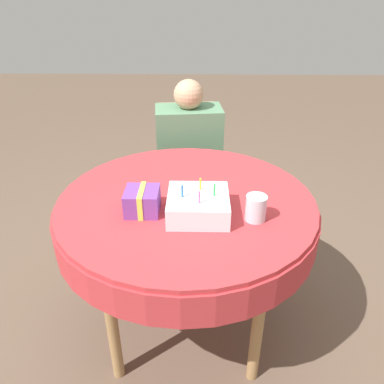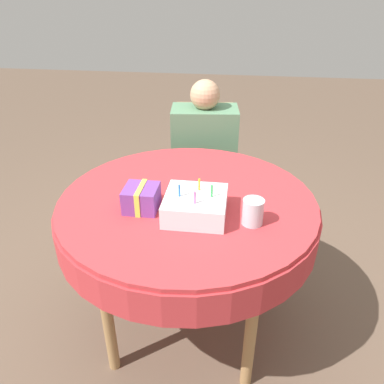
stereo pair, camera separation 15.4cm
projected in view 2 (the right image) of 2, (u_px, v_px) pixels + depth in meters
name	position (u px, v px, depth m)	size (l,w,h in m)	color
ground_plane	(188.00, 321.00, 1.98)	(12.00, 12.00, 0.00)	brown
dining_table	(187.00, 215.00, 1.65)	(1.12, 1.12, 0.76)	#BC3338
chair	(204.00, 169.00, 2.50)	(0.44, 0.44, 0.89)	#A37A4C
person	(204.00, 151.00, 2.34)	(0.42, 0.37, 1.08)	tan
birthday_cake	(195.00, 205.00, 1.47)	(0.24, 0.24, 0.14)	white
drinking_glass	(253.00, 212.00, 1.41)	(0.08, 0.08, 0.10)	silver
gift_box	(141.00, 198.00, 1.51)	(0.13, 0.14, 0.10)	#753D99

